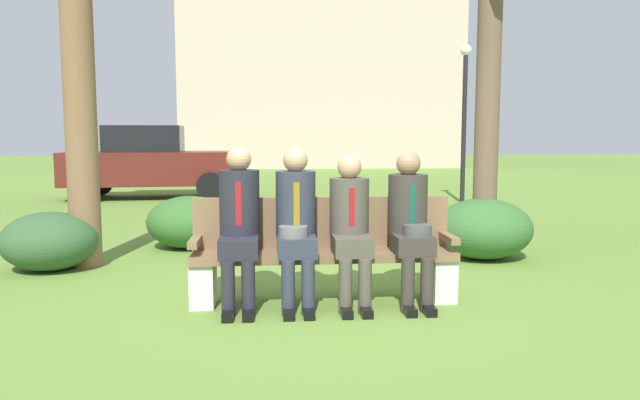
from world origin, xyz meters
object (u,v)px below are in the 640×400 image
Objects in this scene: seated_man_rightmost at (410,219)px; shrub_near_bench at (483,229)px; seated_man_leftmost at (239,218)px; shrub_far_lawn at (49,241)px; seated_man_centerright at (351,221)px; parked_car_near at (151,162)px; shrub_mid_lawn at (189,222)px; building_backdrop at (318,21)px; park_bench at (323,251)px; street_lamp at (464,106)px; seated_man_centerleft at (296,219)px.

seated_man_rightmost is 1.15× the size of shrub_near_bench.
seated_man_leftmost reaches higher than shrub_far_lawn.
shrub_near_bench is 1.13× the size of shrub_far_lawn.
seated_man_centerright is 9.69m from parked_car_near.
building_backdrop is (3.49, 21.99, 6.75)m from shrub_mid_lawn.
seated_man_rightmost is at bearing -92.91° from building_backdrop.
parked_car_near reaches higher than seated_man_leftmost.
seated_man_rightmost is 2.20m from shrub_near_bench.
park_bench is at bearing -94.63° from building_backdrop.
seated_man_centerright is 1.27× the size of shrub_far_lawn.
shrub_near_bench is 0.29× the size of parked_car_near.
seated_man_rightmost is (0.74, -0.13, 0.29)m from park_bench.
street_lamp is (4.44, 7.48, 1.33)m from seated_man_leftmost.
shrub_far_lawn is at bearing -177.90° from shrub_near_bench.
seated_man_leftmost reaches higher than seated_man_centerleft.
seated_man_centerright is 25.58m from building_backdrop.
street_lamp is at bearing -12.79° from parked_car_near.
shrub_far_lawn is (-2.83, 1.42, -0.12)m from park_bench.
shrub_mid_lawn is (-0.78, 2.71, -0.42)m from seated_man_leftmost.
shrub_far_lawn is 7.54m from parked_car_near.
shrub_far_lawn is 0.07× the size of building_backdrop.
seated_man_centerleft is at bearing -142.85° from shrub_near_bench.
seated_man_leftmost is 0.94m from seated_man_centerright.
seated_man_rightmost is 3.91m from shrub_far_lawn.
shrub_mid_lawn is 0.27× the size of parked_car_near.
seated_man_leftmost is at bearing -73.92° from shrub_mid_lawn.
parked_car_near reaches higher than shrub_far_lawn.
shrub_mid_lawn is at bearing 164.46° from shrub_near_bench.
park_bench is at bearing -141.91° from shrub_near_bench.
shrub_near_bench is at bearing 53.04° from seated_man_rightmost.
seated_man_centerleft is 8.58m from street_lamp.
park_bench is 3.17m from shrub_far_lawn.
building_backdrop is (-1.73, 17.22, 5.00)m from street_lamp.
park_bench is 1.74× the size of seated_man_rightmost.
shrub_mid_lawn is (-1.72, 2.71, -0.38)m from seated_man_centerright.
building_backdrop is (1.77, 24.71, 6.37)m from seated_man_centerright.
seated_man_rightmost is 0.39× the size of street_lamp.
seated_man_leftmost is 0.48m from seated_man_centerleft.
seated_man_rightmost is 9.89m from parked_car_near.
seated_man_rightmost is (0.98, -0.00, -0.02)m from seated_man_centerleft.
street_lamp is at bearing -84.27° from building_backdrop.
seated_man_centerleft is 1.24× the size of shrub_mid_lawn.
park_bench is 0.16× the size of building_backdrop.
building_backdrop reaches higher than street_lamp.
park_bench is 25.54m from building_backdrop.
park_bench is 2.25× the size of shrub_far_lawn.
shrub_far_lawn is 9.01m from street_lamp.
seated_man_leftmost reaches higher than shrub_mid_lawn.
parked_car_near reaches higher than seated_man_centerleft.
parked_car_near is at bearing 125.62° from shrub_near_bench.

